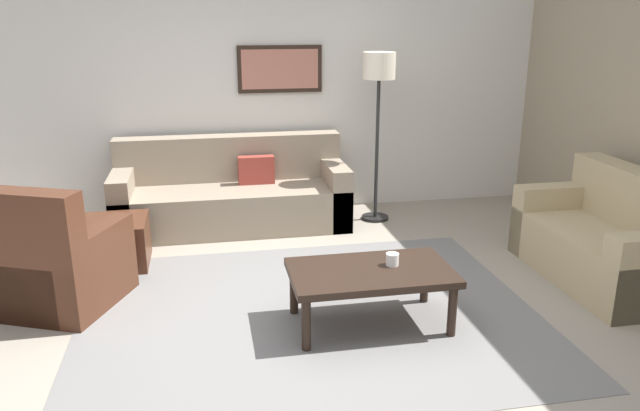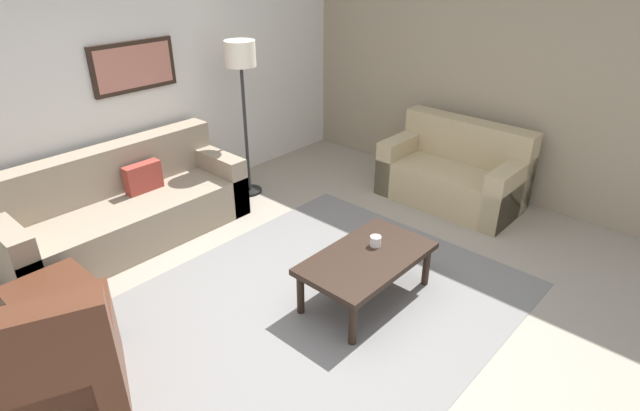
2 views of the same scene
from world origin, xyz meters
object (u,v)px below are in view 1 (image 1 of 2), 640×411
(couch_main, at_px, (232,196))
(ottoman, at_px, (114,243))
(coffee_table, at_px, (371,276))
(armchair_leather, at_px, (52,268))
(couch_loveseat, at_px, (611,244))
(cup, at_px, (392,259))
(framed_artwork, at_px, (280,69))
(lamp_standing, at_px, (379,83))

(couch_main, relative_size, ottoman, 4.08)
(couch_main, bearing_deg, coffee_table, -70.93)
(armchair_leather, bearing_deg, couch_loveseat, -4.07)
(couch_main, bearing_deg, cup, -67.11)
(armchair_leather, bearing_deg, ottoman, 66.70)
(couch_main, distance_m, cup, 2.50)
(coffee_table, xyz_separation_m, framed_artwork, (-0.25, 2.73, 1.16))
(couch_main, xyz_separation_m, ottoman, (-1.05, -0.90, -0.10))
(coffee_table, bearing_deg, lamp_standing, 73.25)
(couch_main, height_order, armchair_leather, armchair_leather)
(couch_main, xyz_separation_m, lamp_standing, (1.48, -0.12, 1.11))
(couch_loveseat, height_order, framed_artwork, framed_artwork)
(cup, bearing_deg, armchair_leather, 164.65)
(framed_artwork, bearing_deg, couch_main, -145.21)
(couch_main, relative_size, cup, 25.75)
(lamp_standing, bearing_deg, framed_artwork, 150.64)
(cup, height_order, lamp_standing, lamp_standing)
(couch_loveseat, height_order, coffee_table, couch_loveseat)
(armchair_leather, distance_m, cup, 2.44)
(couch_main, height_order, framed_artwork, framed_artwork)
(coffee_table, height_order, cup, cup)
(couch_main, xyz_separation_m, framed_artwork, (0.56, 0.39, 1.22))
(coffee_table, bearing_deg, framed_artwork, 95.12)
(armchair_leather, relative_size, framed_artwork, 1.20)
(couch_loveseat, relative_size, armchair_leather, 1.42)
(coffee_table, xyz_separation_m, lamp_standing, (0.67, 2.22, 1.05))
(ottoman, distance_m, framed_artwork, 2.45)
(couch_main, bearing_deg, ottoman, -139.41)
(armchair_leather, relative_size, cup, 11.86)
(ottoman, height_order, framed_artwork, framed_artwork)
(armchair_leather, height_order, cup, armchair_leather)
(armchair_leather, height_order, ottoman, armchair_leather)
(couch_main, relative_size, couch_loveseat, 1.53)
(ottoman, relative_size, lamp_standing, 0.33)
(armchair_leather, xyz_separation_m, cup, (2.35, -0.64, 0.15))
(framed_artwork, bearing_deg, ottoman, -141.34)
(couch_loveseat, relative_size, framed_artwork, 1.70)
(couch_loveseat, xyz_separation_m, lamp_standing, (-1.43, 1.84, 1.11))
(ottoman, distance_m, lamp_standing, 2.90)
(ottoman, bearing_deg, coffee_table, -37.91)
(couch_main, height_order, lamp_standing, lamp_standing)
(couch_main, distance_m, framed_artwork, 1.40)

